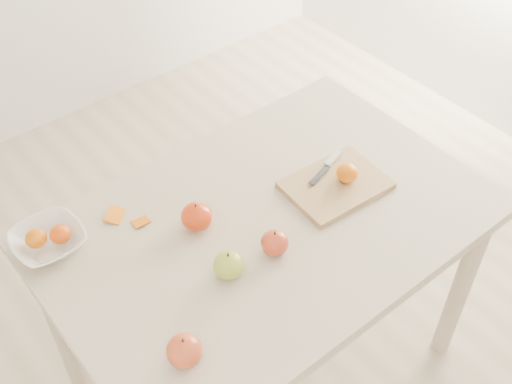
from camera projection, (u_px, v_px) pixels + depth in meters
ground at (265, 365)px, 2.27m from camera, size 3.50×3.50×0.00m
table at (267, 244)px, 1.81m from camera, size 1.20×0.80×0.75m
cutting_board at (336, 185)px, 1.83m from camera, size 0.29×0.22×0.02m
board_tangerine at (347, 173)px, 1.81m from camera, size 0.06×0.06×0.05m
fruit_bowl at (48, 241)px, 1.66m from camera, size 0.18×0.18×0.05m
bowl_tangerine_near at (36, 238)px, 1.64m from camera, size 0.06×0.06×0.05m
bowl_tangerine_far at (60, 234)px, 1.65m from camera, size 0.05×0.05×0.05m
orange_peel_a at (115, 216)px, 1.75m from camera, size 0.07×0.07×0.01m
orange_peel_b at (141, 222)px, 1.73m from camera, size 0.05×0.04×0.01m
paring_knife at (331, 161)px, 1.88m from camera, size 0.17×0.06×0.01m
apple_green at (229, 265)px, 1.59m from camera, size 0.08×0.08×0.07m
apple_red_a at (197, 216)px, 1.70m from camera, size 0.08×0.08×0.08m
apple_red_d at (184, 350)px, 1.41m from camera, size 0.08×0.08×0.07m
apple_red_e at (275, 243)px, 1.64m from camera, size 0.07×0.07×0.07m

